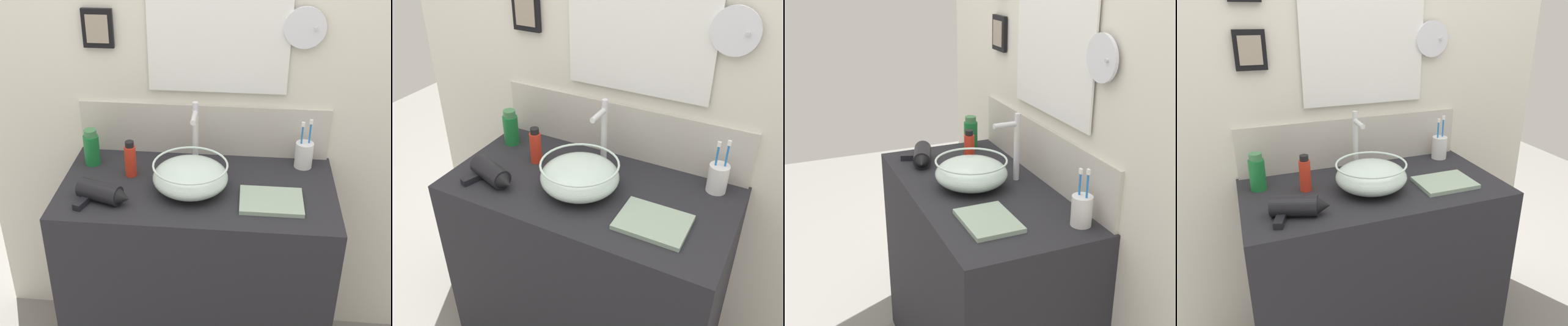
{
  "view_description": "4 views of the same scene",
  "coord_description": "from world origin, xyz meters",
  "views": [
    {
      "loc": [
        0.16,
        -1.73,
        1.99
      ],
      "look_at": [
        -0.01,
        0.0,
        1.0
      ],
      "focal_mm": 50.0,
      "sensor_mm": 36.0,
      "label": 1
    },
    {
      "loc": [
        0.59,
        -1.13,
        1.81
      ],
      "look_at": [
        -0.01,
        0.0,
        1.0
      ],
      "focal_mm": 40.0,
      "sensor_mm": 36.0,
      "label": 2
    },
    {
      "loc": [
        1.76,
        -0.74,
        1.75
      ],
      "look_at": [
        -0.01,
        0.0,
        1.0
      ],
      "focal_mm": 50.0,
      "sensor_mm": 36.0,
      "label": 3
    },
    {
      "loc": [
        -0.5,
        -1.3,
        1.55
      ],
      "look_at": [
        -0.01,
        0.0,
        1.0
      ],
      "focal_mm": 35.0,
      "sensor_mm": 36.0,
      "label": 4
    }
  ],
  "objects": [
    {
      "name": "faucet",
      "position": [
        -0.02,
        0.15,
        1.06
      ],
      "size": [
        0.02,
        0.11,
        0.27
      ],
      "color": "silver",
      "rests_on": "vanity_counter"
    },
    {
      "name": "hand_towel",
      "position": [
        0.27,
        -0.09,
        0.91
      ],
      "size": [
        0.23,
        0.17,
        0.02
      ],
      "primitive_type": "cube",
      "color": "#99B29E",
      "rests_on": "vanity_counter"
    },
    {
      "name": "back_panel",
      "position": [
        0.0,
        0.3,
        1.23
      ],
      "size": [
        1.93,
        0.1,
        2.46
      ],
      "color": "silver",
      "rests_on": "ground"
    },
    {
      "name": "hair_drier",
      "position": [
        -0.33,
        -0.14,
        0.94
      ],
      "size": [
        0.21,
        0.14,
        0.07
      ],
      "color": "black",
      "rests_on": "vanity_counter"
    },
    {
      "name": "shampoo_bottle",
      "position": [
        -0.26,
        0.06,
        0.97
      ],
      "size": [
        0.04,
        0.04,
        0.15
      ],
      "color": "red",
      "rests_on": "vanity_counter"
    },
    {
      "name": "toothbrush_cup",
      "position": [
        0.41,
        0.19,
        0.96
      ],
      "size": [
        0.07,
        0.07,
        0.2
      ],
      "color": "white",
      "rests_on": "vanity_counter"
    },
    {
      "name": "glass_bowl_sink",
      "position": [
        -0.02,
        -0.03,
        0.96
      ],
      "size": [
        0.28,
        0.28,
        0.11
      ],
      "color": "silver",
      "rests_on": "vanity_counter"
    },
    {
      "name": "spray_bottle",
      "position": [
        -0.44,
        0.13,
        0.98
      ],
      "size": [
        0.06,
        0.06,
        0.15
      ],
      "color": "#197233",
      "rests_on": "vanity_counter"
    },
    {
      "name": "vanity_counter",
      "position": [
        0.0,
        0.0,
        0.45
      ],
      "size": [
        1.04,
        0.54,
        0.9
      ],
      "primitive_type": "cube",
      "color": "#232328",
      "rests_on": "ground"
    }
  ]
}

